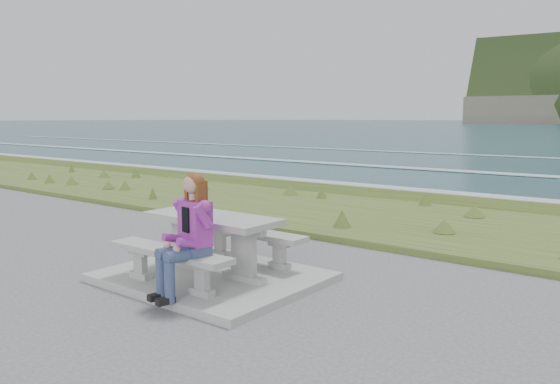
{
  "coord_description": "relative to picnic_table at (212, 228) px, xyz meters",
  "views": [
    {
      "loc": [
        4.83,
        -4.78,
        2.06
      ],
      "look_at": [
        0.16,
        1.2,
        1.03
      ],
      "focal_mm": 35.0,
      "sensor_mm": 36.0,
      "label": 1
    }
  ],
  "objects": [
    {
      "name": "shore_drop",
      "position": [
        -0.0,
        7.9,
        -0.68
      ],
      "size": [
        160.0,
        0.8,
        2.2
      ],
      "primitive_type": "cube",
      "color": "#615A49",
      "rests_on": "ground"
    },
    {
      "name": "grass_verge",
      "position": [
        -0.0,
        5.0,
        -0.68
      ],
      "size": [
        160.0,
        4.5,
        0.22
      ],
      "primitive_type": "cube",
      "color": "#2F4F1D",
      "rests_on": "ground"
    },
    {
      "name": "bench_seaward",
      "position": [
        0.0,
        0.7,
        -0.23
      ],
      "size": [
        1.8,
        0.35,
        0.45
      ],
      "color": "#9A9995",
      "rests_on": "concrete_slab"
    },
    {
      "name": "seated_woman",
      "position": [
        0.4,
        -0.83,
        -0.08
      ],
      "size": [
        0.49,
        0.72,
        1.37
      ],
      "rotation": [
        0.0,
        0.0,
        -0.19
      ],
      "color": "navy",
      "rests_on": "concrete_slab"
    },
    {
      "name": "concrete_slab",
      "position": [
        -0.0,
        0.0,
        -0.63
      ],
      "size": [
        2.6,
        2.1,
        0.1
      ],
      "primitive_type": "cube",
      "color": "#9A9995",
      "rests_on": "ground"
    },
    {
      "name": "bench_landward",
      "position": [
        0.0,
        -0.7,
        -0.23
      ],
      "size": [
        1.8,
        0.35,
        0.45
      ],
      "color": "#9A9995",
      "rests_on": "concrete_slab"
    },
    {
      "name": "picnic_table",
      "position": [
        0.0,
        0.0,
        0.0
      ],
      "size": [
        1.8,
        0.75,
        0.75
      ],
      "color": "#9A9995",
      "rests_on": "concrete_slab"
    }
  ]
}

